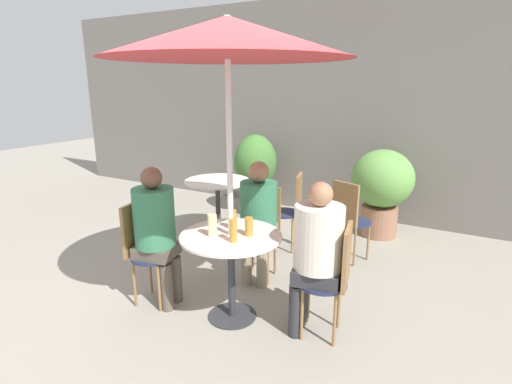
# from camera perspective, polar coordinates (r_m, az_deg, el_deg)

# --- Properties ---
(ground_plane) EXTENTS (20.00, 20.00, 0.00)m
(ground_plane) POSITION_cam_1_polar(r_m,az_deg,el_deg) (3.42, -8.97, -17.84)
(ground_plane) COLOR gray
(storefront_wall) EXTENTS (10.00, 0.06, 3.00)m
(storefront_wall) POSITION_cam_1_polar(r_m,az_deg,el_deg) (5.78, 11.04, 11.48)
(storefront_wall) COLOR slate
(storefront_wall) RESTS_ON ground_plane
(cafe_table_near) EXTENTS (0.80, 0.80, 0.72)m
(cafe_table_near) POSITION_cam_1_polar(r_m,az_deg,el_deg) (3.19, -3.56, -8.68)
(cafe_table_near) COLOR #2D2D33
(cafe_table_near) RESTS_ON ground_plane
(cafe_table_far) EXTENTS (0.79, 0.79, 0.72)m
(cafe_table_far) POSITION_cam_1_polar(r_m,az_deg,el_deg) (4.90, -5.49, -0.09)
(cafe_table_far) COLOR #2D2D33
(cafe_table_far) RESTS_ON ground_plane
(bistro_chair_0) EXTENTS (0.39, 0.37, 0.89)m
(bistro_chair_0) POSITION_cam_1_polar(r_m,az_deg,el_deg) (3.01, 11.20, -11.21)
(bistro_chair_0) COLOR #232847
(bistro_chair_0) RESTS_ON ground_plane
(bistro_chair_1) EXTENTS (0.37, 0.39, 0.89)m
(bistro_chair_1) POSITION_cam_1_polar(r_m,az_deg,el_deg) (3.91, 0.96, -4.60)
(bistro_chair_1) COLOR #232847
(bistro_chair_1) RESTS_ON ground_plane
(bistro_chair_2) EXTENTS (0.39, 0.37, 0.89)m
(bistro_chair_2) POSITION_cam_1_polar(r_m,az_deg,el_deg) (3.57, -15.83, -7.22)
(bistro_chair_2) COLOR #232847
(bistro_chair_2) RESTS_ON ground_plane
(bistro_chair_3) EXTENTS (0.40, 0.38, 0.89)m
(bistro_chair_3) POSITION_cam_1_polar(r_m,az_deg,el_deg) (4.51, 5.14, -1.91)
(bistro_chair_3) COLOR #232847
(bistro_chair_3) RESTS_ON ground_plane
(bistro_chair_4) EXTENTS (0.39, 0.41, 0.89)m
(bistro_chair_4) POSITION_cam_1_polar(r_m,az_deg,el_deg) (4.28, 13.14, -3.21)
(bistro_chair_4) COLOR #232847
(bistro_chair_4) RESTS_ON ground_plane
(seated_person_0) EXTENTS (0.40, 0.36, 1.20)m
(seated_person_0) POSITION_cam_1_polar(r_m,az_deg,el_deg) (2.96, 8.60, -7.86)
(seated_person_0) COLOR #2D2D33
(seated_person_0) RESTS_ON ground_plane
(seated_person_1) EXTENTS (0.35, 0.38, 1.17)m
(seated_person_1) POSITION_cam_1_polar(r_m,az_deg,el_deg) (3.73, 0.30, -2.92)
(seated_person_1) COLOR gray
(seated_person_1) RESTS_ON ground_plane
(seated_person_2) EXTENTS (0.37, 0.34, 1.21)m
(seated_person_2) POSITION_cam_1_polar(r_m,az_deg,el_deg) (3.42, -14.08, -4.71)
(seated_person_2) COLOR brown
(seated_person_2) RESTS_ON ground_plane
(beer_glass_0) EXTENTS (0.06, 0.06, 0.16)m
(beer_glass_0) POSITION_cam_1_polar(r_m,az_deg,el_deg) (3.23, -3.37, -3.91)
(beer_glass_0) COLOR #B28433
(beer_glass_0) RESTS_ON cafe_table_near
(beer_glass_1) EXTENTS (0.07, 0.07, 0.17)m
(beer_glass_1) POSITION_cam_1_polar(r_m,az_deg,el_deg) (3.09, -6.26, -4.75)
(beer_glass_1) COLOR beige
(beer_glass_1) RESTS_ON cafe_table_near
(beer_glass_2) EXTENTS (0.06, 0.06, 0.18)m
(beer_glass_2) POSITION_cam_1_polar(r_m,az_deg,el_deg) (2.96, -3.25, -5.49)
(beer_glass_2) COLOR #B28433
(beer_glass_2) RESTS_ON cafe_table_near
(beer_glass_3) EXTENTS (0.06, 0.06, 0.15)m
(beer_glass_3) POSITION_cam_1_polar(r_m,az_deg,el_deg) (3.08, -1.01, -4.95)
(beer_glass_3) COLOR #B28433
(beer_glass_3) RESTS_ON cafe_table_near
(potted_plant_0) EXTENTS (0.61, 0.61, 1.16)m
(potted_plant_0) POSITION_cam_1_polar(r_m,az_deg,el_deg) (5.77, -0.09, 3.09)
(potted_plant_0) COLOR #93664C
(potted_plant_0) RESTS_ON ground_plane
(potted_plant_1) EXTENTS (0.75, 0.75, 1.09)m
(potted_plant_1) POSITION_cam_1_polar(r_m,az_deg,el_deg) (5.12, 17.55, 0.95)
(potted_plant_1) COLOR #93664C
(potted_plant_1) RESTS_ON ground_plane
(umbrella) EXTENTS (1.75, 1.75, 2.30)m
(umbrella) POSITION_cam_1_polar(r_m,az_deg,el_deg) (2.92, -4.11, 21.07)
(umbrella) COLOR silver
(umbrella) RESTS_ON ground_plane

